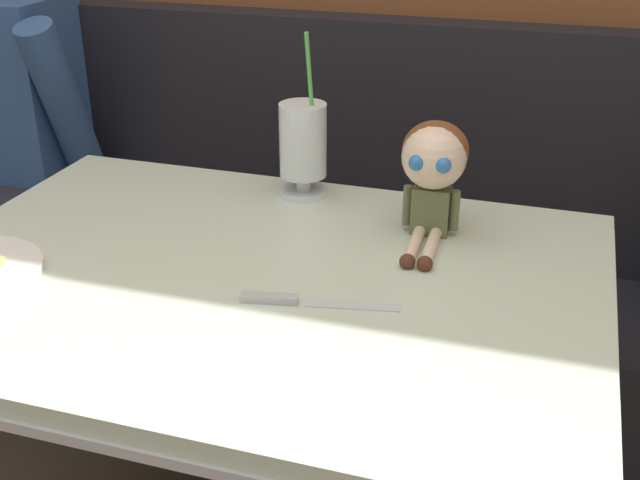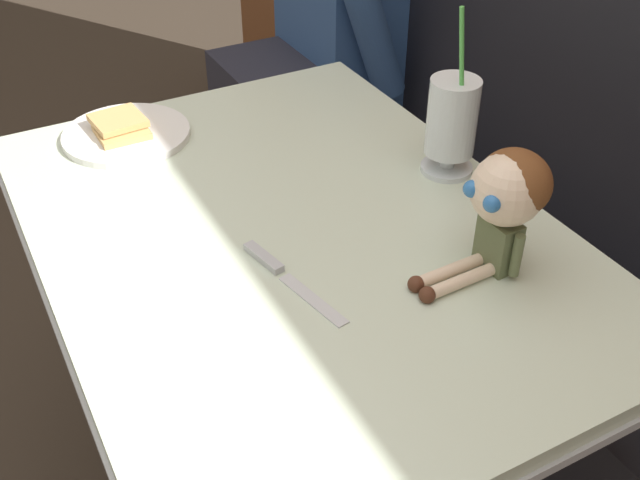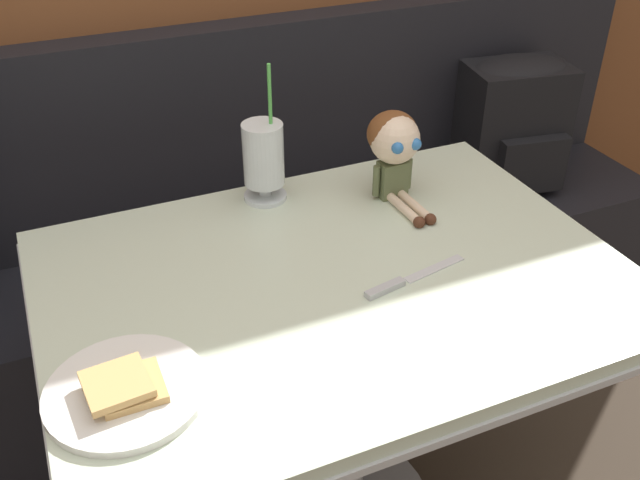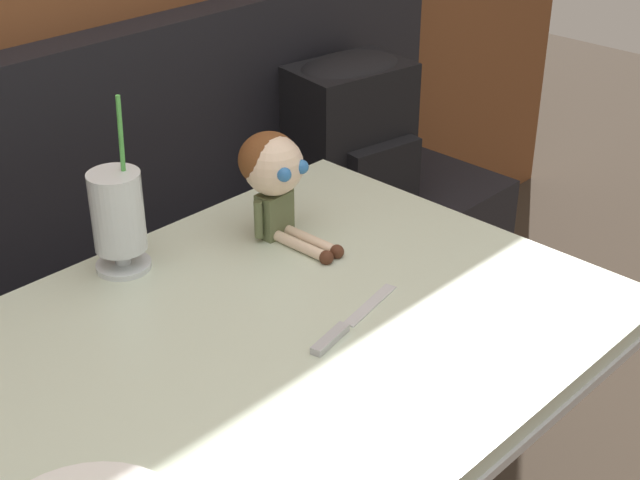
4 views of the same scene
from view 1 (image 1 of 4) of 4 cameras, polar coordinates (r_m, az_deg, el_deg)
name	(u,v)px [view 1 (image 1 of 4)]	position (r m, az deg, el deg)	size (l,w,h in m)	color
booth_bench	(353,306)	(2.00, 2.36, -4.67)	(2.60, 0.48, 1.00)	black
diner_table	(256,374)	(1.38, -4.53, -9.44)	(1.11, 0.81, 0.74)	beige
milkshake_glass	(303,144)	(1.53, -1.21, 6.80)	(0.10, 0.10, 0.32)	silver
butter_knife	(292,300)	(1.19, -1.99, -4.29)	(0.23, 0.06, 0.01)	silver
seated_doll	(434,163)	(1.37, 8.06, 5.42)	(0.12, 0.22, 0.20)	#5B6642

